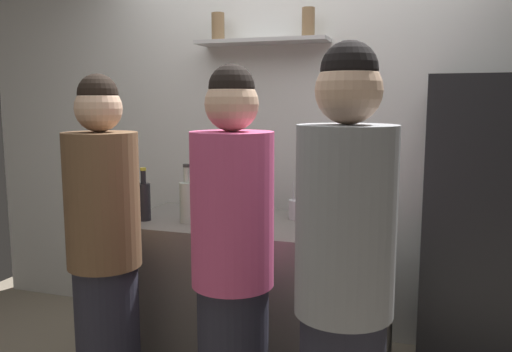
{
  "coord_description": "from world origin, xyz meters",
  "views": [
    {
      "loc": [
        0.83,
        -2.1,
        1.55
      ],
      "look_at": [
        -0.04,
        0.51,
        1.15
      ],
      "focal_mm": 36.41,
      "sensor_mm": 36.0,
      "label": 1
    }
  ],
  "objects_px": {
    "baking_pan": "(340,229)",
    "person_pink_top": "(233,274)",
    "refrigerator": "(483,235)",
    "utensil_holder": "(297,209)",
    "water_bottle_plastic": "(230,199)",
    "person_brown_jacket": "(105,257)",
    "person_grey_hoodie": "(344,299)",
    "wine_bottle_dark_glass": "(144,200)",
    "wine_bottle_pale_glass": "(187,200)"
  },
  "relations": [
    {
      "from": "refrigerator",
      "to": "utensil_holder",
      "type": "relative_size",
      "value": 7.65
    },
    {
      "from": "baking_pan",
      "to": "person_brown_jacket",
      "type": "bearing_deg",
      "value": -154.46
    },
    {
      "from": "person_brown_jacket",
      "to": "refrigerator",
      "type": "bearing_deg",
      "value": -164.13
    },
    {
      "from": "baking_pan",
      "to": "wine_bottle_pale_glass",
      "type": "bearing_deg",
      "value": -178.95
    },
    {
      "from": "wine_bottle_pale_glass",
      "to": "water_bottle_plastic",
      "type": "bearing_deg",
      "value": 29.36
    },
    {
      "from": "wine_bottle_pale_glass",
      "to": "person_pink_top",
      "type": "height_order",
      "value": "person_pink_top"
    },
    {
      "from": "baking_pan",
      "to": "person_grey_hoodie",
      "type": "relative_size",
      "value": 0.19
    },
    {
      "from": "baking_pan",
      "to": "water_bottle_plastic",
      "type": "xyz_separation_m",
      "value": [
        -0.62,
        0.1,
        0.09
      ]
    },
    {
      "from": "wine_bottle_dark_glass",
      "to": "wine_bottle_pale_glass",
      "type": "relative_size",
      "value": 0.92
    },
    {
      "from": "baking_pan",
      "to": "person_grey_hoodie",
      "type": "xyz_separation_m",
      "value": [
        0.14,
        -0.77,
        -0.06
      ]
    },
    {
      "from": "refrigerator",
      "to": "person_brown_jacket",
      "type": "xyz_separation_m",
      "value": [
        -1.71,
        -0.95,
        -0.01
      ]
    },
    {
      "from": "person_pink_top",
      "to": "person_brown_jacket",
      "type": "bearing_deg",
      "value": -126.8
    },
    {
      "from": "refrigerator",
      "to": "person_grey_hoodie",
      "type": "distance_m",
      "value": 1.35
    },
    {
      "from": "person_brown_jacket",
      "to": "person_grey_hoodie",
      "type": "xyz_separation_m",
      "value": [
        1.16,
        -0.28,
        0.04
      ]
    },
    {
      "from": "refrigerator",
      "to": "water_bottle_plastic",
      "type": "relative_size",
      "value": 6.48
    },
    {
      "from": "water_bottle_plastic",
      "to": "person_brown_jacket",
      "type": "xyz_separation_m",
      "value": [
        -0.4,
        -0.59,
        -0.19
      ]
    },
    {
      "from": "wine_bottle_pale_glass",
      "to": "refrigerator",
      "type": "bearing_deg",
      "value": 17.34
    },
    {
      "from": "person_brown_jacket",
      "to": "utensil_holder",
      "type": "bearing_deg",
      "value": -148.09
    },
    {
      "from": "utensil_holder",
      "to": "person_grey_hoodie",
      "type": "bearing_deg",
      "value": -67.72
    },
    {
      "from": "person_grey_hoodie",
      "to": "person_pink_top",
      "type": "bearing_deg",
      "value": -53.61
    },
    {
      "from": "utensil_holder",
      "to": "wine_bottle_dark_glass",
      "type": "xyz_separation_m",
      "value": [
        -0.79,
        -0.3,
        0.06
      ]
    },
    {
      "from": "wine_bottle_dark_glass",
      "to": "wine_bottle_pale_glass",
      "type": "xyz_separation_m",
      "value": [
        0.24,
        0.03,
        0.01
      ]
    },
    {
      "from": "refrigerator",
      "to": "person_brown_jacket",
      "type": "height_order",
      "value": "refrigerator"
    },
    {
      "from": "baking_pan",
      "to": "utensil_holder",
      "type": "xyz_separation_m",
      "value": [
        -0.28,
        0.25,
        0.03
      ]
    },
    {
      "from": "person_brown_jacket",
      "to": "person_grey_hoodie",
      "type": "distance_m",
      "value": 1.19
    },
    {
      "from": "wine_bottle_dark_glass",
      "to": "person_brown_jacket",
      "type": "distance_m",
      "value": 0.48
    },
    {
      "from": "wine_bottle_pale_glass",
      "to": "baking_pan",
      "type": "bearing_deg",
      "value": 1.05
    },
    {
      "from": "refrigerator",
      "to": "water_bottle_plastic",
      "type": "distance_m",
      "value": 1.37
    },
    {
      "from": "wine_bottle_dark_glass",
      "to": "wine_bottle_pale_glass",
      "type": "distance_m",
      "value": 0.25
    },
    {
      "from": "baking_pan",
      "to": "person_pink_top",
      "type": "relative_size",
      "value": 0.2
    },
    {
      "from": "baking_pan",
      "to": "person_brown_jacket",
      "type": "relative_size",
      "value": 0.2
    },
    {
      "from": "person_brown_jacket",
      "to": "person_grey_hoodie",
      "type": "bearing_deg",
      "value": 153.38
    },
    {
      "from": "refrigerator",
      "to": "wine_bottle_dark_glass",
      "type": "relative_size",
      "value": 5.78
    },
    {
      "from": "wine_bottle_pale_glass",
      "to": "person_grey_hoodie",
      "type": "relative_size",
      "value": 0.18
    },
    {
      "from": "refrigerator",
      "to": "person_pink_top",
      "type": "relative_size",
      "value": 0.99
    },
    {
      "from": "refrigerator",
      "to": "person_brown_jacket",
      "type": "distance_m",
      "value": 1.96
    },
    {
      "from": "person_pink_top",
      "to": "person_grey_hoodie",
      "type": "bearing_deg",
      "value": 36.52
    },
    {
      "from": "wine_bottle_dark_glass",
      "to": "person_grey_hoodie",
      "type": "height_order",
      "value": "person_grey_hoodie"
    },
    {
      "from": "person_grey_hoodie",
      "to": "wine_bottle_pale_glass",
      "type": "bearing_deg",
      "value": -68.78
    },
    {
      "from": "water_bottle_plastic",
      "to": "person_grey_hoodie",
      "type": "height_order",
      "value": "person_grey_hoodie"
    },
    {
      "from": "refrigerator",
      "to": "wine_bottle_dark_glass",
      "type": "xyz_separation_m",
      "value": [
        -1.76,
        -0.5,
        0.18
      ]
    },
    {
      "from": "utensil_holder",
      "to": "water_bottle_plastic",
      "type": "distance_m",
      "value": 0.37
    },
    {
      "from": "utensil_holder",
      "to": "person_brown_jacket",
      "type": "relative_size",
      "value": 0.13
    },
    {
      "from": "wine_bottle_dark_glass",
      "to": "wine_bottle_pale_glass",
      "type": "bearing_deg",
      "value": 7.04
    },
    {
      "from": "utensil_holder",
      "to": "wine_bottle_dark_glass",
      "type": "height_order",
      "value": "wine_bottle_dark_glass"
    },
    {
      "from": "person_grey_hoodie",
      "to": "refrigerator",
      "type": "bearing_deg",
      "value": -145.07
    },
    {
      "from": "wine_bottle_pale_glass",
      "to": "water_bottle_plastic",
      "type": "height_order",
      "value": "wine_bottle_pale_glass"
    },
    {
      "from": "wine_bottle_pale_glass",
      "to": "person_grey_hoodie",
      "type": "xyz_separation_m",
      "value": [
        0.96,
        -0.75,
        -0.15
      ]
    },
    {
      "from": "wine_bottle_dark_glass",
      "to": "person_grey_hoodie",
      "type": "distance_m",
      "value": 1.41
    },
    {
      "from": "wine_bottle_dark_glass",
      "to": "person_pink_top",
      "type": "xyz_separation_m",
      "value": [
        0.71,
        -0.52,
        -0.17
      ]
    }
  ]
}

